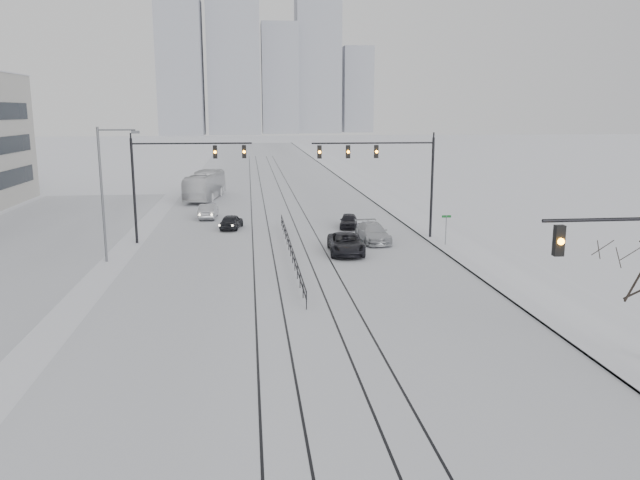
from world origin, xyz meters
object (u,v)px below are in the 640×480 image
(sedan_sb_inner, at_px, (231,222))
(sedan_nb_front, at_px, (346,244))
(box_truck, at_px, (205,186))
(sedan_sb_outer, at_px, (208,211))
(sedan_nb_right, at_px, (373,233))
(sedan_nb_far, at_px, (349,221))

(sedan_sb_inner, xyz_separation_m, sedan_nb_front, (8.35, -10.54, 0.08))
(box_truck, bearing_deg, sedan_sb_outer, 103.41)
(sedan_sb_inner, bearing_deg, box_truck, -68.61)
(sedan_nb_front, distance_m, sedan_nb_right, 4.63)
(sedan_sb_inner, relative_size, sedan_nb_right, 0.75)
(sedan_sb_outer, bearing_deg, sedan_nb_far, 156.48)
(sedan_sb_outer, distance_m, box_truck, 13.35)
(sedan_nb_front, bearing_deg, sedan_nb_far, 82.76)
(sedan_sb_inner, height_order, sedan_nb_front, sedan_nb_front)
(sedan_sb_outer, height_order, box_truck, box_truck)
(sedan_sb_inner, relative_size, box_truck, 0.33)
(sedan_sb_inner, relative_size, sedan_nb_front, 0.73)
(sedan_nb_front, distance_m, sedan_nb_far, 10.12)
(box_truck, bearing_deg, sedan_sb_inner, 108.75)
(sedan_sb_inner, height_order, sedan_nb_far, sedan_sb_inner)
(sedan_nb_far, bearing_deg, sedan_nb_right, -70.04)
(sedan_nb_far, height_order, box_truck, box_truck)
(sedan_nb_right, height_order, sedan_nb_far, sedan_nb_right)
(sedan_nb_right, xyz_separation_m, sedan_nb_far, (-0.91, 6.20, -0.11))
(sedan_nb_front, bearing_deg, box_truck, 114.70)
(sedan_sb_outer, height_order, sedan_nb_far, sedan_sb_outer)
(sedan_nb_right, relative_size, sedan_nb_far, 1.39)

